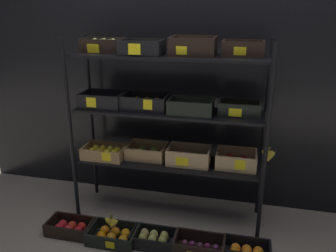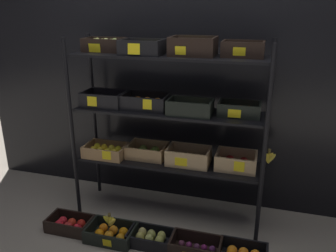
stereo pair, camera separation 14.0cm
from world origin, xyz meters
TOP-DOWN VIEW (x-y plane):
  - ground_plane at (0.00, 0.00)m, footprint 10.00×10.00m
  - storefront_wall at (0.00, 0.40)m, footprint 3.93×0.12m
  - display_rack at (-0.01, 0.00)m, footprint 1.65×0.42m
  - crate_ground_apple_red at (-0.71, -0.45)m, footprint 0.36×0.21m
  - crate_ground_orange at (-0.33, -0.46)m, footprint 0.38×0.26m
  - crate_ground_pear at (-0.01, -0.43)m, footprint 0.35×0.21m
  - crate_ground_plum at (0.34, -0.45)m, footprint 0.38×0.22m
  - crate_ground_rightmost_orange at (0.69, -0.42)m, footprint 0.35×0.21m
  - banana_bunch_loose at (-0.34, -0.46)m, footprint 0.13×0.04m

SIDE VIEW (x-z plane):
  - ground_plane at x=0.00m, z-range 0.00..0.00m
  - crate_ground_plum at x=0.34m, z-range -0.02..0.10m
  - crate_ground_orange at x=-0.33m, z-range -0.01..0.10m
  - crate_ground_apple_red at x=-0.71m, z-range -0.01..0.10m
  - crate_ground_rightmost_orange at x=0.69m, z-range -0.01..0.10m
  - crate_ground_pear at x=-0.01m, z-range 0.00..0.10m
  - banana_bunch_loose at x=-0.34m, z-range 0.10..0.22m
  - display_rack at x=-0.01m, z-range 0.20..1.73m
  - storefront_wall at x=0.00m, z-range 0.00..2.58m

